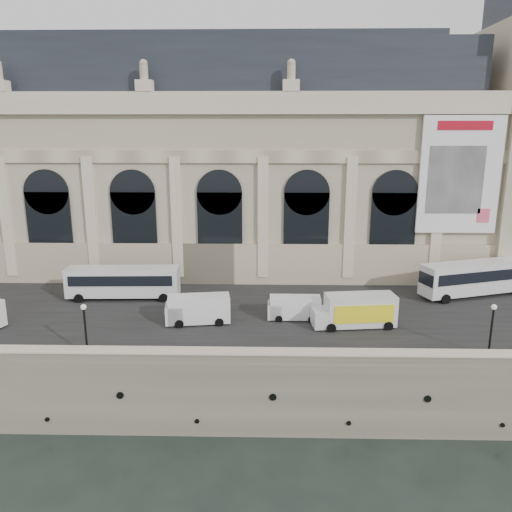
{
  "coord_description": "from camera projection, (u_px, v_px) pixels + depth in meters",
  "views": [
    {
      "loc": [
        1.46,
        -35.13,
        23.66
      ],
      "look_at": [
        0.19,
        22.0,
        9.47
      ],
      "focal_mm": 35.0,
      "sensor_mm": 36.0,
      "label": 1
    }
  ],
  "objects": [
    {
      "name": "museum",
      "position": [
        210.0,
        163.0,
        65.14
      ],
      "size": [
        69.0,
        18.7,
        29.1
      ],
      "color": "#C3B796",
      "rests_on": "quay"
    },
    {
      "name": "box_truck",
      "position": [
        355.0,
        311.0,
        46.32
      ],
      "size": [
        7.89,
        3.43,
        3.09
      ],
      "color": "silver",
      "rests_on": "quay"
    },
    {
      "name": "quay",
      "position": [
        257.0,
        277.0,
        73.06
      ],
      "size": [
        160.0,
        70.0,
        6.0
      ],
      "primitive_type": "cube",
      "color": "gray",
      "rests_on": "ground"
    },
    {
      "name": "van_b",
      "position": [
        195.0,
        309.0,
        47.18
      ],
      "size": [
        6.28,
        3.12,
        2.68
      ],
      "color": "white",
      "rests_on": "quay"
    },
    {
      "name": "lamp_right",
      "position": [
        491.0,
        330.0,
        40.07
      ],
      "size": [
        0.45,
        0.45,
        4.41
      ],
      "color": "black",
      "rests_on": "quay"
    },
    {
      "name": "bus_right",
      "position": [
        476.0,
        277.0,
        54.92
      ],
      "size": [
        13.24,
        6.64,
        3.85
      ],
      "color": "silver",
      "rests_on": "quay"
    },
    {
      "name": "lamp_left",
      "position": [
        86.0,
        331.0,
        39.89
      ],
      "size": [
        0.46,
        0.46,
        4.47
      ],
      "color": "black",
      "rests_on": "quay"
    },
    {
      "name": "parapet",
      "position": [
        247.0,
        358.0,
        38.81
      ],
      "size": [
        160.0,
        1.4,
        1.21
      ],
      "color": "gray",
      "rests_on": "quay"
    },
    {
      "name": "bus_left",
      "position": [
        123.0,
        281.0,
        53.93
      ],
      "size": [
        12.14,
        3.19,
        3.55
      ],
      "color": "silver",
      "rests_on": "quay"
    },
    {
      "name": "van_c",
      "position": [
        292.0,
        308.0,
        48.27
      ],
      "size": [
        5.1,
        2.17,
        2.26
      ],
      "color": "white",
      "rests_on": "quay"
    },
    {
      "name": "street",
      "position": [
        252.0,
        306.0,
        51.96
      ],
      "size": [
        160.0,
        24.0,
        0.06
      ],
      "primitive_type": "cube",
      "color": "#2D2D2D",
      "rests_on": "quay"
    },
    {
      "name": "ground",
      "position": [
        248.0,
        437.0,
        39.83
      ],
      "size": [
        260.0,
        260.0,
        0.0
      ],
      "primitive_type": "plane",
      "color": "black",
      "rests_on": "ground"
    }
  ]
}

